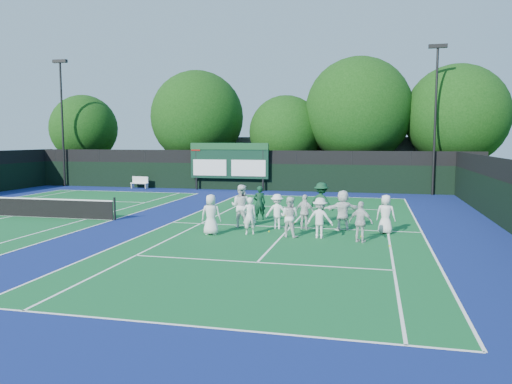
% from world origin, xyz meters
% --- Properties ---
extents(ground, '(120.00, 120.00, 0.00)m').
position_xyz_m(ground, '(0.00, 0.00, 0.00)').
color(ground, '#18390F').
rests_on(ground, ground).
extents(court_apron, '(34.00, 32.00, 0.01)m').
position_xyz_m(court_apron, '(-6.00, 1.00, 0.00)').
color(court_apron, navy).
rests_on(court_apron, ground).
extents(near_court, '(11.05, 23.85, 0.01)m').
position_xyz_m(near_court, '(0.00, 1.00, 0.01)').
color(near_court, '#125C2A').
rests_on(near_court, ground).
extents(left_court, '(11.05, 23.85, 0.01)m').
position_xyz_m(left_court, '(-14.00, 1.00, 0.01)').
color(left_court, '#125C2A').
rests_on(left_court, ground).
extents(back_fence, '(34.00, 0.08, 3.00)m').
position_xyz_m(back_fence, '(-6.00, 16.00, 1.36)').
color(back_fence, black).
rests_on(back_fence, ground).
extents(scoreboard, '(6.00, 0.21, 3.55)m').
position_xyz_m(scoreboard, '(-7.01, 15.59, 2.19)').
color(scoreboard, black).
rests_on(scoreboard, ground).
extents(clubhouse, '(18.00, 6.00, 4.00)m').
position_xyz_m(clubhouse, '(-2.00, 24.00, 2.00)').
color(clubhouse, '#535358').
rests_on(clubhouse, ground).
extents(light_pole_left, '(1.20, 0.30, 10.12)m').
position_xyz_m(light_pole_left, '(-21.00, 15.70, 6.30)').
color(light_pole_left, black).
rests_on(light_pole_left, ground).
extents(light_pole_right, '(1.20, 0.30, 10.12)m').
position_xyz_m(light_pole_right, '(7.50, 15.70, 6.30)').
color(light_pole_right, black).
rests_on(light_pole_right, ground).
extents(tennis_net, '(11.30, 0.10, 1.10)m').
position_xyz_m(tennis_net, '(-14.00, 1.00, 0.49)').
color(tennis_net, black).
rests_on(tennis_net, ground).
extents(bench, '(1.52, 0.65, 0.93)m').
position_xyz_m(bench, '(-14.18, 15.37, 0.50)').
color(bench, silver).
rests_on(bench, ground).
extents(tree_a, '(5.84, 5.84, 7.69)m').
position_xyz_m(tree_a, '(-21.33, 19.58, 4.62)').
color(tree_a, black).
rests_on(tree_a, ground).
extents(tree_b, '(7.67, 7.67, 9.48)m').
position_xyz_m(tree_b, '(-10.73, 19.58, 5.45)').
color(tree_b, black).
rests_on(tree_b, ground).
extents(tree_c, '(5.85, 5.85, 7.31)m').
position_xyz_m(tree_c, '(-3.25, 19.58, 4.23)').
color(tree_c, black).
rests_on(tree_c, ground).
extents(tree_d, '(8.21, 8.21, 10.13)m').
position_xyz_m(tree_d, '(2.44, 19.58, 5.81)').
color(tree_d, black).
rests_on(tree_d, ground).
extents(tree_e, '(7.54, 7.54, 9.34)m').
position_xyz_m(tree_e, '(9.58, 19.58, 5.38)').
color(tree_e, black).
rests_on(tree_e, ground).
extents(tennis_ball_0, '(0.07, 0.07, 0.07)m').
position_xyz_m(tennis_ball_0, '(-0.67, -0.33, 0.03)').
color(tennis_ball_0, yellow).
rests_on(tennis_ball_0, ground).
extents(tennis_ball_1, '(0.07, 0.07, 0.07)m').
position_xyz_m(tennis_ball_1, '(0.03, 1.99, 0.03)').
color(tennis_ball_1, yellow).
rests_on(tennis_ball_1, ground).
extents(tennis_ball_2, '(0.07, 0.07, 0.07)m').
position_xyz_m(tennis_ball_2, '(4.10, -2.08, 0.03)').
color(tennis_ball_2, yellow).
rests_on(tennis_ball_2, ground).
extents(tennis_ball_3, '(0.07, 0.07, 0.07)m').
position_xyz_m(tennis_ball_3, '(-3.26, -0.04, 0.03)').
color(tennis_ball_3, yellow).
rests_on(tennis_ball_3, ground).
extents(tennis_ball_4, '(0.07, 0.07, 0.07)m').
position_xyz_m(tennis_ball_4, '(-0.72, 4.00, 0.03)').
color(tennis_ball_4, yellow).
rests_on(tennis_ball_4, ground).
extents(tennis_ball_5, '(0.07, 0.07, 0.07)m').
position_xyz_m(tennis_ball_5, '(3.07, -0.53, 0.03)').
color(tennis_ball_5, yellow).
rests_on(tennis_ball_5, ground).
extents(player_front_0, '(0.85, 0.61, 1.64)m').
position_xyz_m(player_front_0, '(-2.84, -1.36, 0.82)').
color(player_front_0, white).
rests_on(player_front_0, ground).
extents(player_front_1, '(0.66, 0.56, 1.52)m').
position_xyz_m(player_front_1, '(-1.34, -0.97, 0.76)').
color(player_front_1, white).
rests_on(player_front_1, ground).
extents(player_front_2, '(0.92, 0.81, 1.60)m').
position_xyz_m(player_front_2, '(0.31, -1.10, 0.80)').
color(player_front_2, white).
rests_on(player_front_2, ground).
extents(player_front_3, '(1.10, 0.74, 1.58)m').
position_xyz_m(player_front_3, '(1.49, -1.06, 0.79)').
color(player_front_3, white).
rests_on(player_front_3, ground).
extents(player_front_4, '(0.98, 0.66, 1.54)m').
position_xyz_m(player_front_4, '(3.06, -1.53, 0.77)').
color(player_front_4, silver).
rests_on(player_front_4, ground).
extents(player_back_0, '(0.99, 0.82, 1.87)m').
position_xyz_m(player_back_0, '(-2.11, 0.58, 0.93)').
color(player_back_0, white).
rests_on(player_back_0, ground).
extents(player_back_1, '(1.04, 0.68, 1.50)m').
position_xyz_m(player_back_1, '(-0.50, 0.55, 0.75)').
color(player_back_1, white).
rests_on(player_back_1, ground).
extents(player_back_2, '(0.95, 0.65, 1.50)m').
position_xyz_m(player_back_2, '(0.68, 0.65, 0.75)').
color(player_back_2, silver).
rests_on(player_back_2, ground).
extents(player_back_3, '(1.66, 1.03, 1.71)m').
position_xyz_m(player_back_3, '(2.25, 0.84, 0.85)').
color(player_back_3, white).
rests_on(player_back_3, ground).
extents(player_back_4, '(0.88, 0.68, 1.60)m').
position_xyz_m(player_back_4, '(4.00, 0.43, 0.80)').
color(player_back_4, white).
rests_on(player_back_4, ground).
extents(coach_left, '(0.70, 0.59, 1.63)m').
position_xyz_m(coach_left, '(-1.75, 2.65, 0.81)').
color(coach_left, '#0E341F').
rests_on(coach_left, ground).
extents(coach_right, '(1.38, 1.13, 1.86)m').
position_xyz_m(coach_right, '(1.18, 2.56, 0.93)').
color(coach_right, '#103C22').
rests_on(coach_right, ground).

